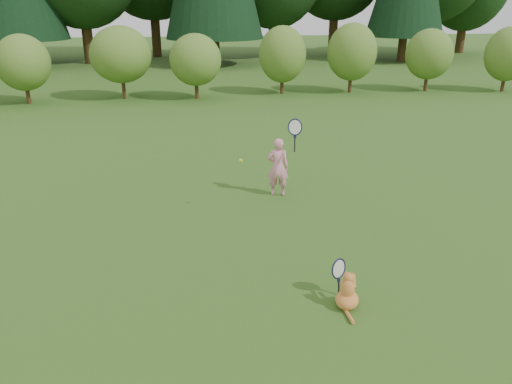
{
  "coord_description": "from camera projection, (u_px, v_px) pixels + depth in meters",
  "views": [
    {
      "loc": [
        -0.85,
        -6.36,
        3.47
      ],
      "look_at": [
        0.2,
        0.8,
        0.7
      ],
      "focal_mm": 35.0,
      "sensor_mm": 36.0,
      "label": 1
    }
  ],
  "objects": [
    {
      "name": "ground",
      "position": [
        250.0,
        257.0,
        7.23
      ],
      "size": [
        100.0,
        100.0,
        0.0
      ],
      "primitive_type": "plane",
      "color": "#2F5919",
      "rests_on": "ground"
    },
    {
      "name": "shrub_row",
      "position": [
        204.0,
        60.0,
        18.75
      ],
      "size": [
        28.0,
        3.0,
        2.8
      ],
      "primitive_type": null,
      "color": "#557223",
      "rests_on": "ground"
    },
    {
      "name": "child",
      "position": [
        278.0,
        166.0,
        9.36
      ],
      "size": [
        0.65,
        0.42,
        1.67
      ],
      "rotation": [
        0.0,
        0.0,
        2.95
      ],
      "color": "pink",
      "rests_on": "ground"
    },
    {
      "name": "cat",
      "position": [
        347.0,
        289.0,
        5.98
      ],
      "size": [
        0.48,
        0.66,
        0.65
      ],
      "rotation": [
        0.0,
        0.0,
        -0.42
      ],
      "color": "#BA7823",
      "rests_on": "ground"
    },
    {
      "name": "tennis_ball",
      "position": [
        241.0,
        161.0,
        8.4
      ],
      "size": [
        0.07,
        0.07,
        0.07
      ],
      "color": "#AFDB19",
      "rests_on": "ground"
    }
  ]
}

